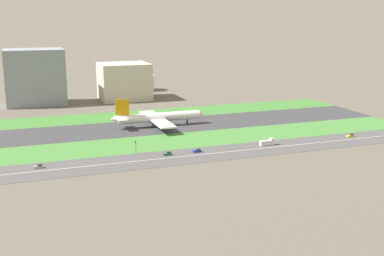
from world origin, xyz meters
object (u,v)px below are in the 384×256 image
Objects in this scene: car_1 at (350,135)px; car_3 at (168,154)px; terminal_building at (35,77)px; airliner at (157,117)px; traffic_light at (136,146)px; car_2 at (197,151)px; hangar_building at (124,81)px; car_0 at (39,166)px; fuel_tank_west at (143,83)px; truck_0 at (267,142)px.

car_1 and car_3 have the same top height.
airliner is at bearing -57.80° from terminal_building.
terminal_building is at bearing 103.86° from traffic_light.
car_2 and car_3 have the same top height.
car_1 is 208.57m from hangar_building.
car_2 is at bearing 0.00° from car_0.
airliner is 123.78m from car_1.
car_3 is 192.35m from terminal_building.
terminal_building is at bearing -156.28° from fuel_tank_west.
car_2 is 182.61m from hangar_building.
car_3 is at bearing 0.00° from car_0.
fuel_tank_west is (109.80, 227.00, 6.41)m from car_0.
airliner is at bearing 124.07° from truck_0.
car_1 is 0.61× the size of traffic_light.
car_0 is 1.00× the size of car_2.
car_0 is 252.24m from fuel_tank_west.
car_2 is 0.61× the size of traffic_light.
airliner is 114.44m from hangar_building.
airliner is at bearing 78.72° from car_3.
traffic_light is (-28.88, -60.01, -1.94)m from airliner.
car_3 is 0.19× the size of fuel_tank_west.
terminal_building is at bearing 133.89° from car_1.
hangar_building is at bearing 118.97° from car_1.
car_2 is 0.19× the size of fuel_tank_west.
car_2 is 0.52× the size of truck_0.
car_2 is 228.73m from fuel_tank_west.
car_1 is 116.85m from car_3.
truck_0 is at bearing -57.09° from terminal_building.
hangar_building reaches higher than car_0.
car_0 is 0.10× the size of hangar_building.
hangar_building reaches higher than car_2.
car_0 is at bearing 180.00° from car_1.
car_1 is at bearing 0.00° from truck_0.
terminal_building is 112.94m from fuel_tank_west.
traffic_light is at bearing 152.44° from car_3.
truck_0 is 0.20× the size of hangar_building.
car_2 is at bearing 180.00° from car_1.
car_1 is at bearing -3.46° from traffic_light.
car_0 is 82.44m from car_2.
car_2 is at bearing -67.59° from terminal_building.
truck_0 is 217.83m from terminal_building.
car_0 and car_3 have the same top height.
hangar_building is at bearing 0.00° from terminal_building.
hangar_building is at bearing 79.77° from traffic_light.
hangar_building is at bearing 84.95° from car_3.
truck_0 is at bearing -55.93° from airliner.
truck_0 reaches higher than car_1.
car_0 is at bearing -92.33° from terminal_building.
car_3 is 0.61× the size of traffic_light.
car_1 and car_2 have the same top height.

